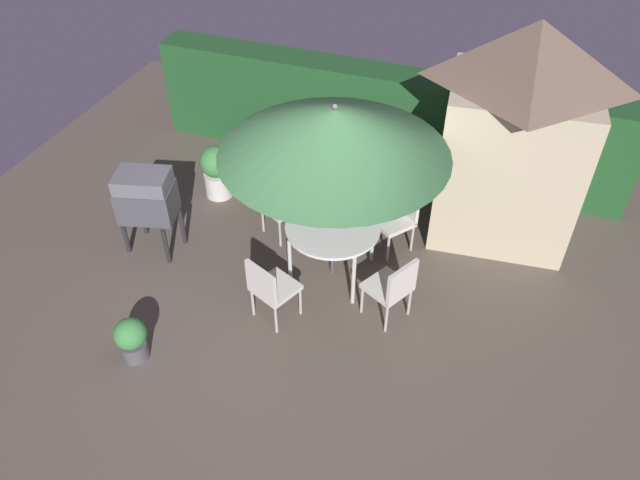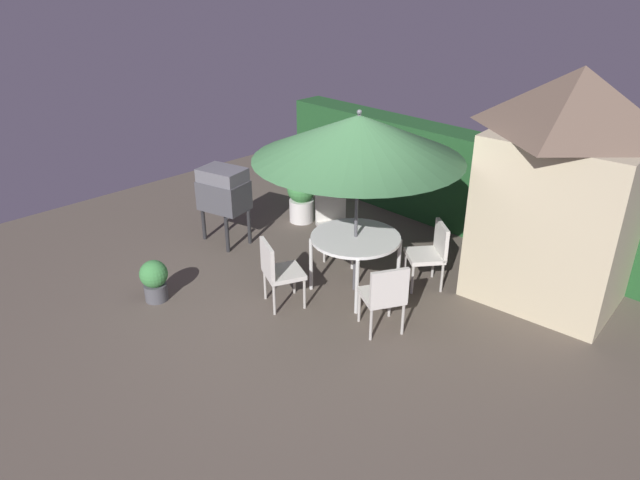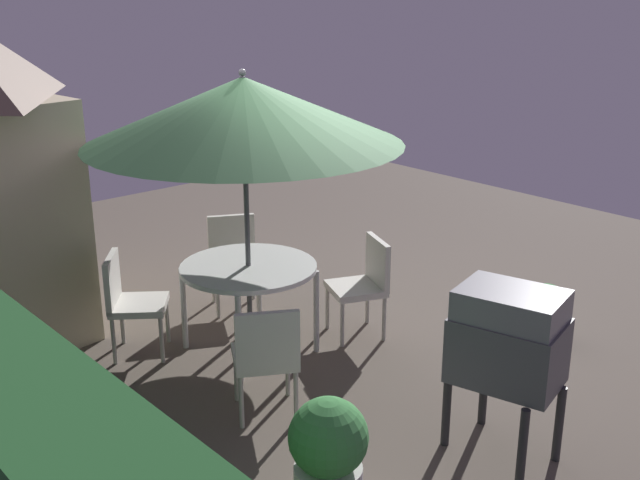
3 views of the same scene
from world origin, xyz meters
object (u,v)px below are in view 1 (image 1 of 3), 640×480
at_px(patio_table, 333,230).
at_px(potted_plant_by_shed, 217,170).
at_px(chair_toward_house, 398,215).
at_px(potted_plant_by_grill, 132,338).
at_px(chair_far_side, 270,287).
at_px(chair_toward_hedge, 393,286).
at_px(chair_near_shed, 278,200).
at_px(garden_shed, 515,133).
at_px(bbq_grill, 146,197).
at_px(patio_umbrella, 334,132).

xyz_separation_m(patio_table, potted_plant_by_shed, (-2.15, 1.03, -0.29)).
bearing_deg(chair_toward_house, potted_plant_by_grill, -128.47).
height_order(patio_table, chair_toward_house, chair_toward_house).
height_order(chair_far_side, chair_toward_hedge, same).
relative_size(chair_near_shed, potted_plant_by_grill, 1.60).
relative_size(chair_far_side, chair_toward_house, 1.00).
bearing_deg(chair_toward_hedge, chair_near_shed, 150.60).
xyz_separation_m(garden_shed, chair_near_shed, (-2.81, -1.12, -0.99)).
distance_m(bbq_grill, potted_plant_by_shed, 1.45).
distance_m(garden_shed, chair_toward_hedge, 2.57).
bearing_deg(bbq_grill, chair_near_shed, 32.78).
xyz_separation_m(chair_near_shed, chair_far_side, (0.56, -1.56, 0.00)).
relative_size(patio_umbrella, chair_far_side, 2.88).
xyz_separation_m(garden_shed, bbq_grill, (-4.24, -2.03, -0.66)).
bearing_deg(chair_near_shed, patio_table, -30.60).
height_order(chair_far_side, potted_plant_by_shed, chair_far_side).
relative_size(chair_near_shed, chair_far_side, 1.00).
relative_size(garden_shed, patio_table, 2.53).
bearing_deg(chair_near_shed, potted_plant_by_shed, 158.88).
bearing_deg(chair_far_side, potted_plant_by_grill, -138.99).
bearing_deg(bbq_grill, chair_far_side, -18.00).
relative_size(patio_table, bbq_grill, 0.98).
relative_size(patio_table, potted_plant_by_grill, 2.08).
height_order(bbq_grill, potted_plant_by_shed, bbq_grill).
xyz_separation_m(patio_table, chair_near_shed, (-0.98, 0.58, -0.20)).
distance_m(chair_toward_house, potted_plant_by_grill, 3.65).
distance_m(patio_umbrella, chair_far_side, 1.91).
bearing_deg(chair_far_side, patio_table, 66.86).
relative_size(chair_far_side, potted_plant_by_shed, 1.10).
relative_size(patio_table, chair_far_side, 1.30).
bearing_deg(chair_toward_hedge, patio_umbrella, 151.92).
height_order(bbq_grill, chair_toward_house, bbq_grill).
bearing_deg(chair_toward_hedge, potted_plant_by_grill, -148.53).
height_order(garden_shed, bbq_grill, garden_shed).
bearing_deg(garden_shed, chair_far_side, -130.13).
relative_size(garden_shed, potted_plant_by_shed, 3.62).
xyz_separation_m(patio_umbrella, chair_far_side, (-0.42, -0.98, -1.58)).
bearing_deg(chair_near_shed, bbq_grill, -147.22).
bearing_deg(potted_plant_by_grill, bbq_grill, 114.35).
bearing_deg(chair_toward_house, potted_plant_by_shed, 175.46).
relative_size(garden_shed, chair_near_shed, 3.29).
bearing_deg(garden_shed, chair_near_shed, -158.39).
bearing_deg(chair_near_shed, chair_far_side, -70.34).
relative_size(garden_shed, patio_umbrella, 1.14).
bearing_deg(chair_toward_house, garden_shed, 36.20).
relative_size(bbq_grill, chair_toward_house, 1.33).
bearing_deg(patio_umbrella, potted_plant_by_grill, -128.71).
bearing_deg(chair_far_side, chair_toward_hedge, 20.63).
distance_m(bbq_grill, chair_toward_hedge, 3.33).
distance_m(chair_near_shed, potted_plant_by_grill, 2.71).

